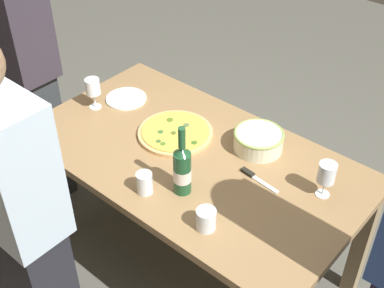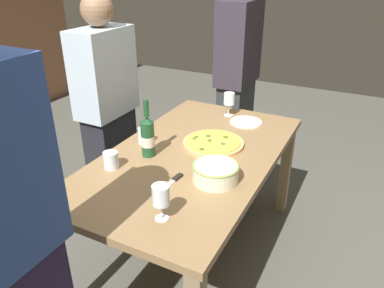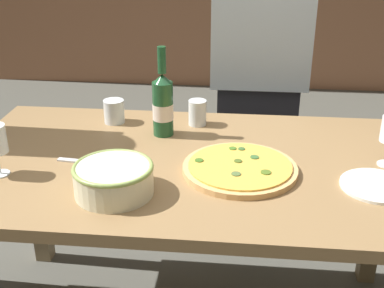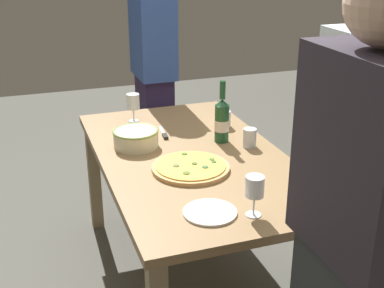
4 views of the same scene
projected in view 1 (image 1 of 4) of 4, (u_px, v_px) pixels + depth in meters
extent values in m
plane|color=#53534A|center=(192.00, 259.00, 2.86)|extent=(8.00, 8.00, 0.00)
cube|color=olive|center=(192.00, 158.00, 2.41)|extent=(1.60, 0.90, 0.04)
cube|color=#8D7855|center=(362.00, 242.00, 2.50)|extent=(0.07, 0.07, 0.71)
cube|color=#8D7855|center=(143.00, 124.00, 3.26)|extent=(0.07, 0.07, 0.71)
cube|color=#8D7855|center=(40.00, 189.00, 2.79)|extent=(0.07, 0.07, 0.71)
cylinder|color=tan|center=(175.00, 133.00, 2.51)|extent=(0.37, 0.37, 0.02)
cylinder|color=gold|center=(175.00, 131.00, 2.50)|extent=(0.33, 0.33, 0.01)
cylinder|color=#4A6123|center=(173.00, 133.00, 2.48)|extent=(0.03, 0.03, 0.00)
cylinder|color=#457225|center=(163.00, 144.00, 2.42)|extent=(0.03, 0.03, 0.00)
cylinder|color=#516D22|center=(170.00, 120.00, 2.57)|extent=(0.03, 0.03, 0.00)
cylinder|color=#3B6832|center=(161.00, 132.00, 2.49)|extent=(0.03, 0.03, 0.00)
cylinder|color=#536D3A|center=(186.00, 125.00, 2.54)|extent=(0.03, 0.03, 0.00)
cylinder|color=#3B632E|center=(158.00, 141.00, 2.43)|extent=(0.02, 0.02, 0.00)
cylinder|color=#3E6821|center=(194.00, 143.00, 2.43)|extent=(0.03, 0.03, 0.00)
cylinder|color=beige|center=(258.00, 141.00, 2.41)|extent=(0.23, 0.23, 0.09)
torus|color=#92AD58|center=(259.00, 134.00, 2.38)|extent=(0.24, 0.24, 0.01)
cylinder|color=#1C4B29|center=(182.00, 173.00, 2.14)|extent=(0.08, 0.08, 0.20)
cone|color=#1C4B29|center=(182.00, 151.00, 2.07)|extent=(0.08, 0.08, 0.03)
cylinder|color=#1C4B29|center=(182.00, 138.00, 2.03)|extent=(0.03, 0.03, 0.10)
cylinder|color=silver|center=(182.00, 175.00, 2.15)|extent=(0.08, 0.08, 0.06)
cylinder|color=white|center=(322.00, 194.00, 2.19)|extent=(0.06, 0.06, 0.00)
cylinder|color=white|center=(324.00, 187.00, 2.16)|extent=(0.01, 0.01, 0.07)
cylinder|color=white|center=(327.00, 173.00, 2.11)|extent=(0.08, 0.08, 0.09)
cylinder|color=white|center=(95.00, 107.00, 2.71)|extent=(0.06, 0.06, 0.00)
cylinder|color=white|center=(95.00, 100.00, 2.68)|extent=(0.01, 0.01, 0.08)
cylinder|color=white|center=(93.00, 86.00, 2.63)|extent=(0.08, 0.08, 0.08)
cylinder|color=white|center=(145.00, 183.00, 2.17)|extent=(0.07, 0.07, 0.10)
cylinder|color=white|center=(206.00, 219.00, 2.01)|extent=(0.08, 0.08, 0.09)
cylinder|color=white|center=(126.00, 99.00, 2.76)|extent=(0.22, 0.22, 0.01)
cube|color=silver|center=(264.00, 184.00, 2.23)|extent=(0.15, 0.04, 0.01)
cube|color=black|center=(248.00, 172.00, 2.29)|extent=(0.07, 0.03, 0.02)
cube|color=#2F3336|center=(35.00, 132.00, 3.08)|extent=(0.38, 0.20, 0.85)
cube|color=#2E2832|center=(7.00, 15.00, 2.61)|extent=(0.45, 0.24, 0.64)
cube|color=black|center=(36.00, 281.00, 2.27)|extent=(0.37, 0.20, 0.78)
cube|color=silver|center=(0.00, 164.00, 1.85)|extent=(0.44, 0.24, 0.58)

